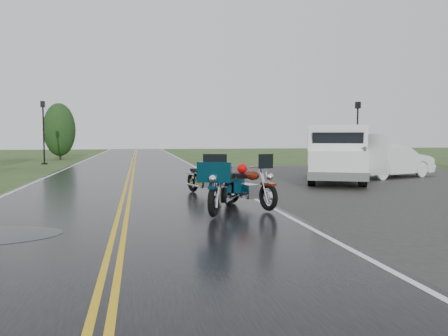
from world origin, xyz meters
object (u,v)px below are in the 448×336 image
object	(u,v)px
sedan_white	(390,162)
lamp_post_far_left	(44,133)
lamp_post_far_right	(357,136)
motorcycle_red	(268,186)
motorcycle_teal	(214,188)
person_at_van	(363,167)
van_white	(312,155)
motorcycle_silver	(215,178)

from	to	relation	value
sedan_white	lamp_post_far_left	bearing A→B (deg)	31.98
lamp_post_far_right	sedan_white	bearing A→B (deg)	-99.24
motorcycle_red	lamp_post_far_right	bearing A→B (deg)	34.50
motorcycle_red	motorcycle_teal	size ratio (longest dim) A/B	0.96
motorcycle_teal	lamp_post_far_left	size ratio (longest dim) A/B	0.56
person_at_van	lamp_post_far_left	size ratio (longest dim) A/B	0.35
person_at_van	sedan_white	world-z (taller)	person_at_van
van_white	lamp_post_far_right	xyz separation A→B (m)	(5.63, 7.10, 0.75)
van_white	sedan_white	xyz separation A→B (m)	(4.90, 2.63, -0.44)
motorcycle_silver	lamp_post_far_left	world-z (taller)	lamp_post_far_left
motorcycle_silver	lamp_post_far_right	size ratio (longest dim) A/B	0.56
person_at_van	van_white	bearing A→B (deg)	-53.91
van_white	motorcycle_silver	bearing A→B (deg)	-124.96
motorcycle_silver	person_at_van	size ratio (longest dim) A/B	1.41
motorcycle_teal	lamp_post_far_right	xyz separation A→B (m)	(10.43, 13.00, 1.23)
sedan_white	lamp_post_far_left	size ratio (longest dim) A/B	1.05
motorcycle_teal	sedan_white	xyz separation A→B (m)	(9.70, 8.52, 0.04)
motorcycle_teal	sedan_white	size ratio (longest dim) A/B	0.53
person_at_van	sedan_white	size ratio (longest dim) A/B	0.33
motorcycle_teal	lamp_post_far_left	world-z (taller)	lamp_post_far_left
person_at_van	sedan_white	distance (m)	4.55
sedan_white	person_at_van	bearing A→B (deg)	115.91
person_at_van	lamp_post_far_right	bearing A→B (deg)	-149.93
motorcycle_silver	sedan_white	size ratio (longest dim) A/B	0.47
motorcycle_teal	person_at_van	xyz separation A→B (m)	(6.55, 5.24, 0.05)
motorcycle_teal	sedan_white	bearing A→B (deg)	64.55
van_white	lamp_post_far_right	size ratio (longest dim) A/B	1.57
lamp_post_far_left	sedan_white	bearing A→B (deg)	-37.77
van_white	lamp_post_far_right	bearing A→B (deg)	75.21
motorcycle_silver	lamp_post_far_right	xyz separation A→B (m)	(9.81, 9.66, 1.31)
motorcycle_red	lamp_post_far_right	size ratio (longest dim) A/B	0.60
motorcycle_silver	van_white	distance (m)	4.93
motorcycle_red	van_white	world-z (taller)	van_white
person_at_van	sedan_white	bearing A→B (deg)	-167.20
van_white	lamp_post_far_left	xyz separation A→B (m)	(-12.88, 16.41, 1.00)
motorcycle_teal	van_white	bearing A→B (deg)	74.09
lamp_post_far_right	motorcycle_red	bearing A→B (deg)	-125.82
motorcycle_teal	van_white	size ratio (longest dim) A/B	0.40
motorcycle_teal	motorcycle_silver	size ratio (longest dim) A/B	1.12
lamp_post_far_left	van_white	bearing A→B (deg)	-51.86
motorcycle_teal	lamp_post_far_left	distance (m)	23.77
sedan_white	motorcycle_red	bearing A→B (deg)	113.71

